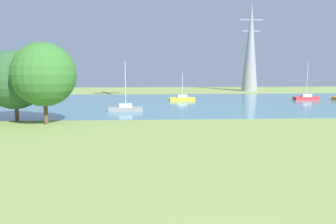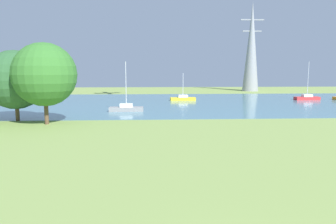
{
  "view_description": "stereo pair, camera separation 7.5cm",
  "coord_description": "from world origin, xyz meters",
  "px_view_note": "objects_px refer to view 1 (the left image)",
  "views": [
    {
      "loc": [
        -2.83,
        -7.24,
        5.84
      ],
      "look_at": [
        -1.49,
        15.06,
        2.89
      ],
      "focal_mm": 34.19,
      "sensor_mm": 36.0,
      "label": 1
    },
    {
      "loc": [
        -2.76,
        -7.25,
        5.84
      ],
      "look_at": [
        -1.49,
        15.06,
        2.89
      ],
      "focal_mm": 34.19,
      "sensor_mm": 36.0,
      "label": 2
    }
  ],
  "objects_px": {
    "sailboat_gray": "(126,108)",
    "tree_mid_shore": "(15,80)",
    "sailboat_yellow": "(182,98)",
    "electricity_pylon": "(251,47)",
    "tree_west_far": "(44,75)",
    "sailboat_red": "(306,98)"
  },
  "relations": [
    {
      "from": "tree_west_far",
      "to": "tree_mid_shore",
      "type": "bearing_deg",
      "value": 148.01
    },
    {
      "from": "sailboat_gray",
      "to": "tree_mid_shore",
      "type": "height_order",
      "value": "tree_mid_shore"
    },
    {
      "from": "sailboat_red",
      "to": "sailboat_gray",
      "type": "bearing_deg",
      "value": -155.42
    },
    {
      "from": "sailboat_red",
      "to": "sailboat_yellow",
      "type": "distance_m",
      "value": 24.43
    },
    {
      "from": "sailboat_yellow",
      "to": "tree_west_far",
      "type": "xyz_separation_m",
      "value": [
        -17.48,
        -25.86,
        4.9
      ]
    },
    {
      "from": "tree_west_far",
      "to": "electricity_pylon",
      "type": "height_order",
      "value": "electricity_pylon"
    },
    {
      "from": "sailboat_yellow",
      "to": "sailboat_gray",
      "type": "height_order",
      "value": "sailboat_gray"
    },
    {
      "from": "sailboat_yellow",
      "to": "tree_mid_shore",
      "type": "height_order",
      "value": "tree_mid_shore"
    },
    {
      "from": "sailboat_gray",
      "to": "tree_west_far",
      "type": "height_order",
      "value": "tree_west_far"
    },
    {
      "from": "sailboat_gray",
      "to": "electricity_pylon",
      "type": "relative_size",
      "value": 0.29
    },
    {
      "from": "electricity_pylon",
      "to": "sailboat_red",
      "type": "bearing_deg",
      "value": -84.09
    },
    {
      "from": "electricity_pylon",
      "to": "tree_west_far",
      "type": "bearing_deg",
      "value": -126.47
    },
    {
      "from": "sailboat_gray",
      "to": "tree_mid_shore",
      "type": "xyz_separation_m",
      "value": [
        -11.92,
        -7.75,
        4.26
      ]
    },
    {
      "from": "sailboat_red",
      "to": "tree_west_far",
      "type": "distance_m",
      "value": 49.5
    },
    {
      "from": "sailboat_yellow",
      "to": "electricity_pylon",
      "type": "bearing_deg",
      "value": 51.36
    },
    {
      "from": "sailboat_red",
      "to": "electricity_pylon",
      "type": "bearing_deg",
      "value": 95.91
    },
    {
      "from": "sailboat_red",
      "to": "sailboat_yellow",
      "type": "bearing_deg",
      "value": -179.91
    },
    {
      "from": "sailboat_red",
      "to": "tree_mid_shore",
      "type": "relative_size",
      "value": 0.92
    },
    {
      "from": "sailboat_red",
      "to": "electricity_pylon",
      "type": "relative_size",
      "value": 0.31
    },
    {
      "from": "sailboat_red",
      "to": "electricity_pylon",
      "type": "xyz_separation_m",
      "value": [
        -2.8,
        27.02,
        11.63
      ]
    },
    {
      "from": "sailboat_red",
      "to": "sailboat_gray",
      "type": "distance_m",
      "value": 37.48
    },
    {
      "from": "sailboat_yellow",
      "to": "electricity_pylon",
      "type": "xyz_separation_m",
      "value": [
        21.63,
        27.06,
        11.65
      ]
    }
  ]
}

